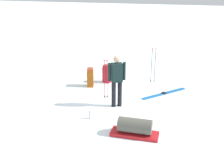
# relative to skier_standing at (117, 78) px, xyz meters

# --- Properties ---
(ground_plane) EXTENTS (80.00, 80.00, 0.00)m
(ground_plane) POSITION_rel_skier_standing_xyz_m (0.19, -0.13, -0.95)
(ground_plane) COLOR white
(skier_standing) EXTENTS (0.51, 0.36, 1.70)m
(skier_standing) POSITION_rel_skier_standing_xyz_m (0.00, 0.00, 0.00)
(skier_standing) COLOR black
(skier_standing) RESTS_ON ground_plane
(ski_pair_near) EXTENTS (1.46, 1.56, 0.05)m
(ski_pair_near) POSITION_rel_skier_standing_xyz_m (-1.37, -1.47, -0.94)
(ski_pair_near) COLOR #1E61A5
(ski_pair_near) RESTS_ON ground_plane
(backpack_large_dark) EXTENTS (0.32, 0.39, 0.72)m
(backpack_large_dark) POSITION_rel_skier_standing_xyz_m (1.44, -1.44, -0.60)
(backpack_large_dark) COLOR #8D450F
(backpack_large_dark) RESTS_ON ground_plane
(backpack_bright) EXTENTS (0.36, 0.31, 0.71)m
(backpack_bright) POSITION_rel_skier_standing_xyz_m (0.96, -2.04, -0.61)
(backpack_bright) COLOR maroon
(backpack_bright) RESTS_ON ground_plane
(ski_poles_planted_near) EXTENTS (0.16, 0.10, 1.37)m
(ski_poles_planted_near) POSITION_rel_skier_standing_xyz_m (0.53, -0.53, -0.19)
(ski_poles_planted_near) COLOR maroon
(ski_poles_planted_near) RESTS_ON ground_plane
(ski_poles_planted_far) EXTENTS (0.20, 0.11, 1.40)m
(ski_poles_planted_far) POSITION_rel_skier_standing_xyz_m (-0.79, -2.53, -0.18)
(ski_poles_planted_far) COLOR #242728
(ski_poles_planted_far) RESTS_ON ground_plane
(gear_sled) EXTENTS (1.27, 0.48, 0.49)m
(gear_sled) POSITION_rel_skier_standing_xyz_m (-0.93, 1.60, -0.73)
(gear_sled) COLOR red
(gear_sled) RESTS_ON ground_plane
(thermos_bottle) EXTENTS (0.07, 0.07, 0.26)m
(thermos_bottle) POSITION_rel_skier_standing_xyz_m (0.53, 1.05, -0.82)
(thermos_bottle) COLOR #BCBCBE
(thermos_bottle) RESTS_ON ground_plane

